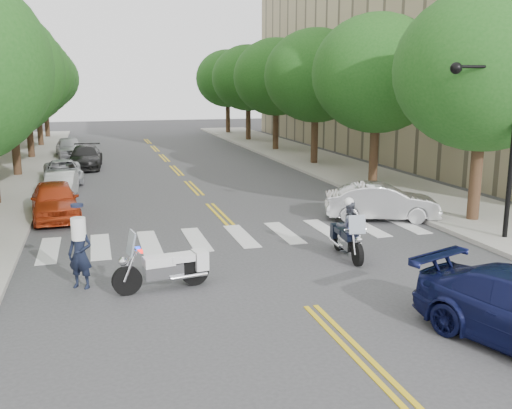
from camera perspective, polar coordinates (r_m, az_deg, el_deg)
name	(u,v)px	position (r m, az deg, el deg)	size (l,w,h in m)	color
ground	(311,306)	(13.60, 5.49, -10.10)	(140.00, 140.00, 0.00)	#38383A
sidewalk_left	(5,176)	(34.41, -23.84, 2.60)	(5.00, 60.00, 0.15)	#9E9991
sidewalk_right	(324,163)	(36.90, 6.82, 4.12)	(5.00, 60.00, 0.15)	#9E9991
building_right	(512,2)	(48.96, 24.26, 17.94)	(26.00, 44.00, 22.00)	tan
tree_l_2	(9,75)	(33.95, -23.45, 11.83)	(6.40, 6.40, 8.45)	#382316
tree_l_3	(25,76)	(41.90, -22.08, 11.79)	(6.40, 6.40, 8.45)	#382316
tree_l_4	(36,77)	(49.87, -21.15, 11.77)	(6.40, 6.40, 8.45)	#382316
tree_l_5	(44,78)	(57.85, -20.48, 11.75)	(6.40, 6.40, 8.45)	#382316
tree_r_0	(484,70)	(22.25, 21.87, 12.34)	(6.40, 6.40, 8.45)	#382316
tree_r_1	(377,74)	(29.02, 12.02, 12.66)	(6.40, 6.40, 8.45)	#382316
tree_r_2	(316,76)	(36.29, 6.00, 12.68)	(6.40, 6.40, 8.45)	#382316
tree_r_3	(276,77)	(43.82, 2.01, 12.62)	(6.40, 6.40, 8.45)	#382316
tree_r_4	(248,78)	(51.49, -0.79, 12.54)	(6.40, 6.40, 8.45)	#382316
tree_r_5	(228,79)	(59.25, -2.87, 12.46)	(6.40, 6.40, 8.45)	#382316
traffic_signal_pole	(502,128)	(19.66, 23.38, 7.01)	(2.82, 0.42, 6.00)	black
motorcycle_police	(347,230)	(17.21, 9.13, -2.58)	(0.80, 2.25, 1.83)	black
motorcycle_parked	(170,267)	(14.64, -8.61, -6.23)	(2.47, 0.82, 1.60)	black
officer_standing	(80,254)	(15.09, -17.17, -4.79)	(0.64, 0.42, 1.76)	black
convertible	(381,202)	(22.13, 12.44, 0.25)	(1.48, 4.23, 1.39)	silver
parked_car_a	(55,200)	(23.11, -19.47, 0.40)	(1.71, 4.24, 1.45)	#A93112
parked_car_b	(61,186)	(27.18, -18.93, 1.80)	(1.24, 3.55, 1.17)	#BDBDBD
parked_car_c	(63,171)	(31.57, -18.75, 3.15)	(1.91, 4.15, 1.15)	#ACADB4
parked_car_d	(85,157)	(36.47, -16.70, 4.56)	(1.91, 4.70, 1.36)	black
parked_car_e	(69,148)	(41.82, -18.16, 5.44)	(1.72, 4.28, 1.46)	#AFB0B5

